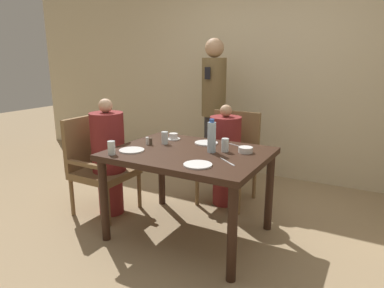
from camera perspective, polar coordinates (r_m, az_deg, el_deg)
ground_plane at (r=3.16m, az=-0.45°, el=-14.71°), size 16.00×16.00×0.00m
wall_back at (r=4.54m, az=11.87°, el=12.34°), size 8.00×0.06×2.80m
dining_table at (r=2.89m, az=-0.47°, el=-3.00°), size 1.28×0.98×0.77m
chair_left_side at (r=3.55m, az=-15.42°, el=-2.92°), size 0.53×0.53×0.96m
diner_in_left_chair at (r=3.43m, az=-13.72°, el=-1.99°), size 0.32×0.32×1.15m
chair_far_side at (r=3.72m, az=6.42°, el=-1.74°), size 0.53×0.53×0.96m
diner_in_far_chair at (r=3.57m, az=5.50°, el=-1.73°), size 0.32×0.32×1.07m
standing_host at (r=4.26m, az=3.62°, el=6.32°), size 0.30×0.33×1.75m
plate_main_left at (r=3.11m, az=2.39°, el=0.18°), size 0.21×0.21×0.01m
plate_main_right at (r=2.48m, az=0.98°, el=-3.48°), size 0.21×0.21×0.01m
plate_dessert_center at (r=2.91m, az=-10.02°, el=-1.04°), size 0.21×0.21×0.01m
teacup_with_saucer at (r=3.27m, az=-3.12°, el=1.21°), size 0.13×0.13×0.06m
bowl_small at (r=2.85m, az=8.91°, el=-0.96°), size 0.12×0.12×0.05m
water_bottle at (r=2.81m, az=3.30°, el=1.20°), size 0.07×0.07×0.28m
glass_tall_near at (r=2.82m, az=-13.27°, el=-0.63°), size 0.06×0.06×0.11m
glass_tall_mid at (r=3.10m, az=-4.56°, el=1.03°), size 0.06×0.06×0.11m
glass_tall_far at (r=2.85m, az=5.53°, el=-0.17°), size 0.06×0.06×0.11m
salt_shaker at (r=3.10m, az=-7.48°, el=0.53°), size 0.03×0.03×0.07m
pepper_shaker at (r=3.08m, az=-6.89°, el=0.41°), size 0.03×0.03×0.06m
fork_beside_plate at (r=3.04m, az=7.90°, el=-0.38°), size 0.19×0.09×0.00m
knife_beside_plate at (r=2.57m, az=5.98°, el=-3.01°), size 0.18×0.14×0.00m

